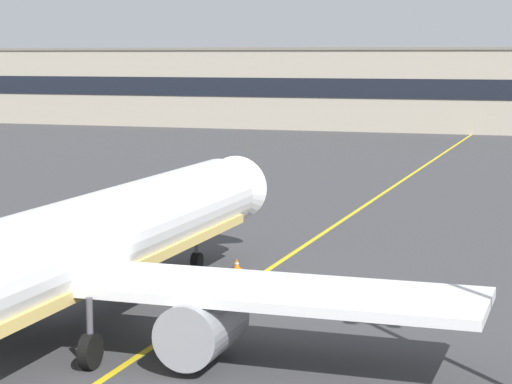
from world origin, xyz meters
The scene contains 4 objects.
taxiway_centreline centered at (0.00, 30.00, 0.00)m, with size 0.30×180.00×0.01m, color yellow.
airliner_foreground centered at (-3.53, 9.01, 3.37)m, with size 32.01×41.41×11.65m.
safety_cone_by_nose_gear centered at (-1.59, 24.45, 0.26)m, with size 0.44×0.44×0.55m.
terminal_building centered at (-4.98, 123.33, 6.02)m, with size 155.73×12.40×12.02m.
Camera 1 is at (15.33, -23.39, 10.96)m, focal length 70.47 mm.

